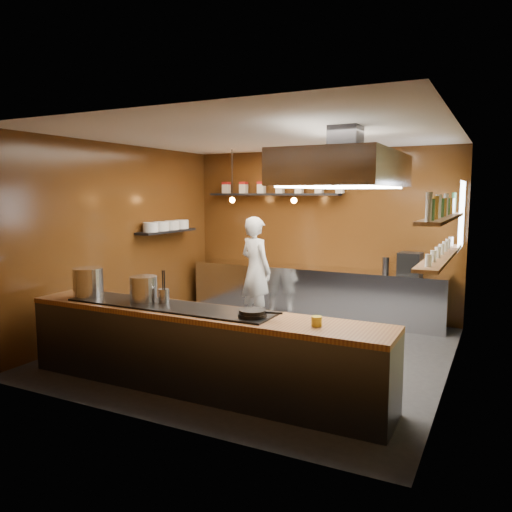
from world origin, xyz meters
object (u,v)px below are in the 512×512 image
Objects in this scene: extractor_hood at (345,169)px; stockpot_large at (88,282)px; stockpot_small at (144,289)px; chef at (256,270)px; espresso_machine at (410,263)px.

extractor_hood is 5.43× the size of stockpot_large.
stockpot_large is at bearing -174.78° from stockpot_small.
chef is (0.85, 2.97, -0.20)m from stockpot_large.
chef is (-2.41, -0.84, -0.16)m from espresso_machine.
chef is at bearing 139.73° from extractor_hood.
stockpot_small is at bearing -119.91° from espresso_machine.
extractor_hood reaches higher than stockpot_small.
extractor_hood is 3.11m from chef.
stockpot_small is 2.90m from chef.
stockpot_large is 1.03× the size of espresso_machine.
chef is (0.04, 2.90, -0.18)m from stockpot_small.
chef reaches higher than stockpot_small.
chef reaches higher than espresso_machine.
espresso_machine is 2.56m from chef.
espresso_machine is at bearing -137.39° from chef.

